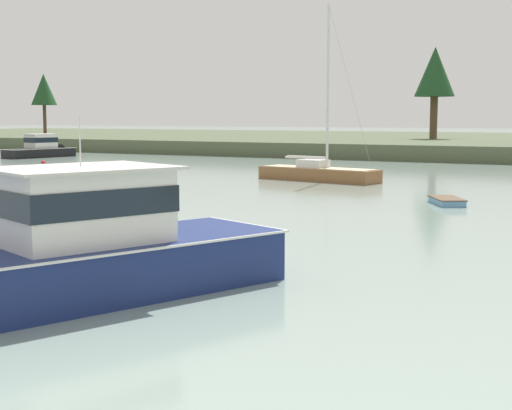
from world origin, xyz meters
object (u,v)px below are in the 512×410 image
object	(u,v)px
cruiser_navy	(37,275)
sailboat_wood	(318,177)
dinghy_skyblue	(447,202)
cruiser_black	(46,152)
mooring_buoy_red	(43,163)

from	to	relation	value
cruiser_navy	sailboat_wood	world-z (taller)	sailboat_wood
dinghy_skyblue	cruiser_black	xyz separation A→B (m)	(-45.51, 21.66, 0.43)
dinghy_skyblue	mooring_buoy_red	size ratio (longest dim) A/B	6.38
cruiser_navy	cruiser_black	bearing A→B (deg)	133.91
cruiser_navy	dinghy_skyblue	distance (m)	22.68
sailboat_wood	cruiser_black	distance (m)	37.44
cruiser_navy	mooring_buoy_red	xyz separation A→B (m)	(-35.25, 36.30, -0.59)
dinghy_skyblue	cruiser_black	size ratio (longest dim) A/B	0.32
dinghy_skyblue	cruiser_black	world-z (taller)	cruiser_black
sailboat_wood	dinghy_skyblue	size ratio (longest dim) A/B	4.12
cruiser_navy	sailboat_wood	distance (m)	32.22
dinghy_skyblue	cruiser_black	distance (m)	50.40
cruiser_black	dinghy_skyblue	bearing A→B (deg)	-25.45
sailboat_wood	mooring_buoy_red	bearing A→B (deg)	170.02
cruiser_navy	cruiser_black	size ratio (longest dim) A/B	1.31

